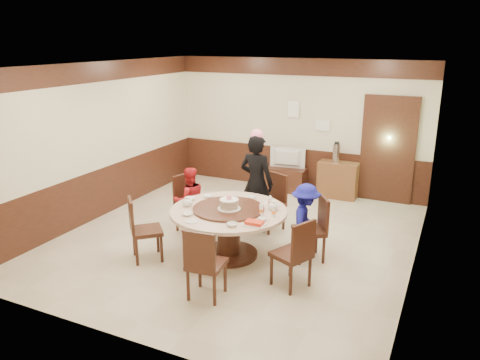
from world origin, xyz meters
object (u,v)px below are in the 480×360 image
at_px(television, 287,158).
at_px(person_blue, 305,221).
at_px(birthday_cake, 229,204).
at_px(side_cabinet, 338,180).
at_px(thermos, 336,153).
at_px(tv_stand, 286,179).
at_px(banquet_table, 229,223).
at_px(shrimp_platter, 254,223).
at_px(person_red, 190,200).
at_px(person_standing, 256,183).

bearing_deg(television, person_blue, 107.51).
xyz_separation_m(birthday_cake, side_cabinet, (0.79, 3.48, -0.48)).
bearing_deg(thermos, tv_stand, -178.37).
bearing_deg(thermos, person_blue, -84.25).
height_order(side_cabinet, thermos, thermos).
bearing_deg(banquet_table, shrimp_platter, -33.95).
distance_m(banquet_table, television, 3.42).
relative_size(person_red, thermos, 3.02).
relative_size(person_standing, shrimp_platter, 5.59).
bearing_deg(person_blue, tv_stand, 12.10).
xyz_separation_m(banquet_table, tv_stand, (-0.30, 3.40, -0.28)).
height_order(person_standing, shrimp_platter, person_standing).
relative_size(birthday_cake, tv_stand, 0.40).
distance_m(banquet_table, birthday_cake, 0.33).
bearing_deg(person_blue, shrimp_platter, 138.68).
xyz_separation_m(person_standing, side_cabinet, (0.86, 2.29, -0.46)).
relative_size(person_standing, birthday_cake, 4.89).
bearing_deg(person_blue, side_cabinet, -8.05).
xyz_separation_m(banquet_table, birthday_cake, (0.03, -0.04, 0.32)).
distance_m(person_standing, thermos, 2.43).
distance_m(person_blue, birthday_cake, 1.17).
bearing_deg(shrimp_platter, birthday_cake, 147.66).
xyz_separation_m(shrimp_platter, tv_stand, (-0.89, 3.80, -0.53)).
xyz_separation_m(banquet_table, television, (-0.30, 3.40, 0.19)).
relative_size(tv_stand, television, 1.11).
relative_size(shrimp_platter, television, 0.39).
xyz_separation_m(tv_stand, television, (0.00, 0.00, 0.47)).
bearing_deg(person_standing, person_red, 37.31).
height_order(person_red, birthday_cake, person_red).
height_order(tv_stand, thermos, thermos).
distance_m(tv_stand, thermos, 1.26).
distance_m(birthday_cake, tv_stand, 3.52).
distance_m(person_blue, shrimp_platter, 0.98).
relative_size(person_red, television, 1.50).
distance_m(person_standing, tv_stand, 2.35).
bearing_deg(television, person_standing, 89.50).
bearing_deg(television, shrimp_platter, 96.15).
height_order(person_red, tv_stand, person_red).
height_order(television, thermos, thermos).
distance_m(person_standing, television, 2.28).
relative_size(person_red, shrimp_platter, 3.82).
height_order(banquet_table, side_cabinet, banquet_table).
distance_m(person_red, tv_stand, 2.96).
bearing_deg(birthday_cake, television, 95.52).
xyz_separation_m(person_standing, person_blue, (1.09, -0.70, -0.26)).
height_order(banquet_table, person_blue, person_blue).
height_order(shrimp_platter, thermos, thermos).
bearing_deg(thermos, side_cabinet, 0.00).
bearing_deg(birthday_cake, shrimp_platter, -32.34).
bearing_deg(shrimp_platter, television, 103.22).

